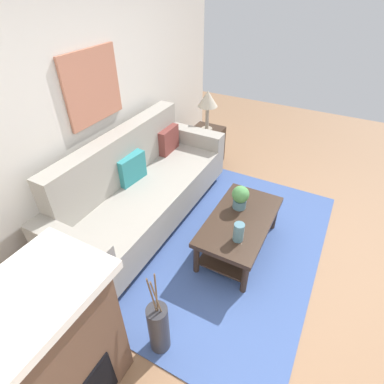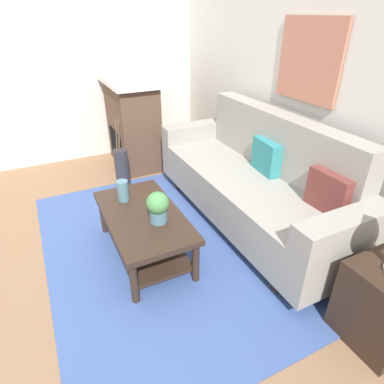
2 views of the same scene
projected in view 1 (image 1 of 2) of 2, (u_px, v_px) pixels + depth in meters
ground_plane at (269, 262)px, 3.17m from camera, size 8.96×8.96×0.00m
wall_back at (94, 102)px, 3.14m from camera, size 4.96×0.10×2.70m
area_rug at (225, 245)px, 3.35m from camera, size 2.83×1.93×0.01m
couch at (143, 189)px, 3.46m from camera, size 2.45×0.84×1.08m
throw_pillow_teal at (131, 168)px, 3.36m from camera, size 0.37×0.16×0.32m
throw_pillow_maroon at (168, 140)px, 3.91m from camera, size 0.36×0.13×0.32m
coffee_table at (239, 227)px, 3.14m from camera, size 1.10×0.60×0.43m
tabletop_vase at (239, 232)px, 2.78m from camera, size 0.10×0.10×0.19m
potted_plant_tabletop at (240, 197)px, 3.13m from camera, size 0.18×0.18×0.26m
side_table at (206, 146)px, 4.60m from camera, size 0.44×0.44×0.56m
table_lamp at (208, 100)px, 4.17m from camera, size 0.28×0.28×0.57m
fireplace at (43, 366)px, 1.79m from camera, size 1.02×0.58×1.16m
floor_vase at (159, 328)px, 2.33m from camera, size 0.16×0.16×0.50m
floor_vase_branch_a at (156, 293)px, 2.08m from camera, size 0.05×0.03×0.36m
floor_vase_branch_b at (152, 295)px, 2.06m from camera, size 0.03×0.05×0.36m
floor_vase_branch_c at (156, 297)px, 2.05m from camera, size 0.05×0.05×0.36m
framed_painting at (93, 87)px, 2.98m from camera, size 0.72×0.03×0.70m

